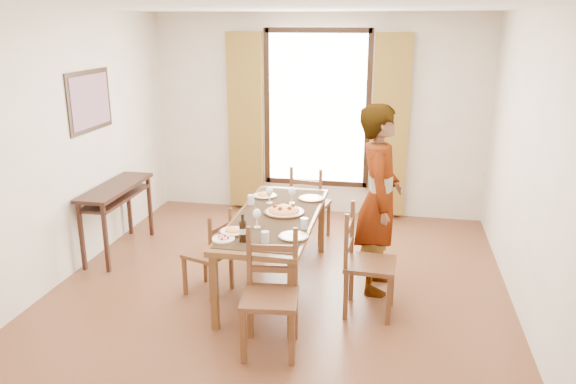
% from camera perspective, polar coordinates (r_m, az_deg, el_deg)
% --- Properties ---
extents(ground, '(5.00, 5.00, 0.00)m').
position_cam_1_polar(ground, '(5.73, -0.85, -9.84)').
color(ground, '#4A2C17').
rests_on(ground, ground).
extents(room_shell, '(4.60, 5.10, 2.74)m').
position_cam_1_polar(room_shell, '(5.34, -0.69, 5.72)').
color(room_shell, silver).
rests_on(room_shell, ground).
extents(console_table, '(0.38, 1.20, 0.80)m').
position_cam_1_polar(console_table, '(6.68, -17.08, -0.33)').
color(console_table, black).
rests_on(console_table, ground).
extents(dining_table, '(0.79, 1.99, 0.76)m').
position_cam_1_polar(dining_table, '(5.54, -1.26, -3.03)').
color(dining_table, brown).
rests_on(dining_table, ground).
extents(chair_west, '(0.48, 0.48, 0.86)m').
position_cam_1_polar(chair_west, '(5.56, -7.92, -6.35)').
color(chair_west, brown).
rests_on(chair_west, ground).
extents(chair_north, '(0.48, 0.48, 0.95)m').
position_cam_1_polar(chair_north, '(6.80, 2.21, -1.40)').
color(chair_north, brown).
rests_on(chair_north, ground).
extents(chair_south, '(0.49, 0.49, 1.00)m').
position_cam_1_polar(chair_south, '(4.58, -1.80, -10.62)').
color(chair_south, brown).
rests_on(chair_south, ground).
extents(chair_east, '(0.47, 0.47, 1.01)m').
position_cam_1_polar(chair_east, '(5.18, 7.97, -7.33)').
color(chair_east, brown).
rests_on(chair_east, ground).
extents(man, '(0.69, 0.46, 1.86)m').
position_cam_1_polar(man, '(5.49, 9.26, -0.78)').
color(man, '#92959A').
rests_on(man, ground).
extents(plate_sw, '(0.27, 0.27, 0.05)m').
position_cam_1_polar(plate_sw, '(5.09, -5.58, -3.85)').
color(plate_sw, silver).
rests_on(plate_sw, dining_table).
extents(plate_se, '(0.27, 0.27, 0.05)m').
position_cam_1_polar(plate_se, '(4.96, 0.58, -4.35)').
color(plate_se, silver).
rests_on(plate_se, dining_table).
extents(plate_nw, '(0.27, 0.27, 0.05)m').
position_cam_1_polar(plate_nw, '(6.09, -2.41, -0.23)').
color(plate_nw, silver).
rests_on(plate_nw, dining_table).
extents(plate_ne, '(0.27, 0.27, 0.05)m').
position_cam_1_polar(plate_ne, '(6.00, 2.38, -0.50)').
color(plate_ne, silver).
rests_on(plate_ne, dining_table).
extents(pasta_platter, '(0.40, 0.40, 0.10)m').
position_cam_1_polar(pasta_platter, '(5.56, -0.41, -1.70)').
color(pasta_platter, '#C85B19').
rests_on(pasta_platter, dining_table).
extents(caprese_plate, '(0.20, 0.20, 0.04)m').
position_cam_1_polar(caprese_plate, '(4.94, -6.58, -4.65)').
color(caprese_plate, silver).
rests_on(caprese_plate, dining_table).
extents(wine_glass_a, '(0.08, 0.08, 0.18)m').
position_cam_1_polar(wine_glass_a, '(5.17, -3.18, -2.67)').
color(wine_glass_a, white).
rests_on(wine_glass_a, dining_table).
extents(wine_glass_b, '(0.08, 0.08, 0.18)m').
position_cam_1_polar(wine_glass_b, '(5.84, 0.39, -0.31)').
color(wine_glass_b, white).
rests_on(wine_glass_b, dining_table).
extents(wine_glass_c, '(0.08, 0.08, 0.18)m').
position_cam_1_polar(wine_glass_c, '(5.85, -1.91, -0.30)').
color(wine_glass_c, white).
rests_on(wine_glass_c, dining_table).
extents(tumbler_a, '(0.07, 0.07, 0.10)m').
position_cam_1_polar(tumbler_a, '(5.16, 1.66, -3.20)').
color(tumbler_a, silver).
rests_on(tumbler_a, dining_table).
extents(tumbler_b, '(0.07, 0.07, 0.10)m').
position_cam_1_polar(tumbler_b, '(5.84, -3.78, -0.80)').
color(tumbler_b, silver).
rests_on(tumbler_b, dining_table).
extents(tumbler_c, '(0.07, 0.07, 0.10)m').
position_cam_1_polar(tumbler_c, '(4.85, -2.33, -4.58)').
color(tumbler_c, silver).
rests_on(tumbler_c, dining_table).
extents(wine_bottle, '(0.07, 0.07, 0.25)m').
position_cam_1_polar(wine_bottle, '(4.85, -4.61, -3.67)').
color(wine_bottle, black).
rests_on(wine_bottle, dining_table).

